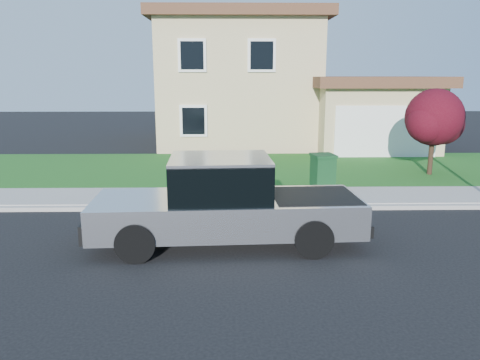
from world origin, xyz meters
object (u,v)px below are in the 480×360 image
Objects in this scene: pickup_truck at (226,204)px; trash_bin at (323,171)px; ornamental_tree at (435,120)px; woman at (247,189)px.

pickup_truck reaches higher than trash_bin.
ornamental_tree is at bearing 39.88° from pickup_truck.
pickup_truck is at bearing -137.28° from ornamental_tree.
woman is at bearing 71.40° from pickup_truck.
pickup_truck is 5.48m from trash_bin.
woman is at bearing -144.05° from ornamental_tree.
woman is 0.53× the size of ornamental_tree.
pickup_truck reaches higher than woman.
ornamental_tree is 5.29m from trash_bin.
ornamental_tree is 2.82× the size of trash_bin.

